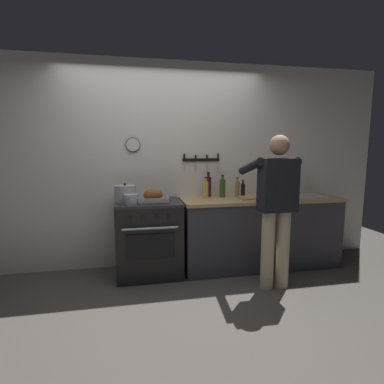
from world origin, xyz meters
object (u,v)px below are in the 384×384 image
stove (149,238)px  bottle_vinegar (237,189)px  saucepan (131,199)px  bottle_cooking_oil (206,189)px  bottle_dish_soap (277,189)px  person_cook (276,202)px  stock_pot (125,193)px  roasting_pan (153,196)px  bottle_olive_oil (222,188)px  bottle_soy_sauce (243,190)px  bottle_wine_red (208,186)px  cutting_board (253,198)px

stove → bottle_vinegar: 1.27m
saucepan → bottle_cooking_oil: (0.92, 0.23, 0.06)m
bottle_vinegar → bottle_dish_soap: bearing=-2.0°
person_cook → stock_pot: (-1.59, 0.65, 0.04)m
roasting_pan → stock_pot: (-0.32, 0.12, 0.03)m
bottle_dish_soap → person_cook: bearing=-117.8°
bottle_dish_soap → bottle_cooking_oil: size_ratio=0.82×
roasting_pan → bottle_olive_oil: bottle_olive_oil is taller
stove → person_cook: (1.33, -0.62, 0.50)m
bottle_soy_sauce → bottle_cooking_oil: size_ratio=0.82×
bottle_cooking_oil → stock_pot: bearing=-177.3°
stove → bottle_olive_oil: bearing=7.7°
person_cook → bottle_wine_red: size_ratio=5.18×
saucepan → bottle_cooking_oil: bottle_cooking_oil is taller
cutting_board → bottle_vinegar: size_ratio=1.40×
bottle_dish_soap → roasting_pan: bearing=-174.6°
person_cook → bottle_cooking_oil: 0.92m
bottle_dish_soap → saucepan: bearing=-173.3°
person_cook → stove: bearing=70.6°
bottle_cooking_oil → saucepan: bearing=-166.1°
bottle_vinegar → bottle_soy_sauce: bottle_vinegar is taller
stove → cutting_board: 1.38m
stove → bottle_wine_red: size_ratio=2.81×
bottle_wine_red → bottle_cooking_oil: bearing=-116.3°
person_cook → bottle_soy_sauce: size_ratio=7.46×
bottle_wine_red → stove: bearing=-164.4°
stove → saucepan: (-0.20, -0.15, 0.51)m
stove → bottle_vinegar: bottle_vinegar is taller
stove → roasting_pan: roasting_pan is taller
person_cook → cutting_board: 0.57m
person_cook → stock_pot: bearing=73.3°
stock_pot → bottle_olive_oil: bottle_olive_oil is taller
person_cook → bottle_vinegar: person_cook is taller
person_cook → bottle_cooking_oil: (-0.60, 0.70, 0.06)m
roasting_pan → bottle_olive_oil: bearing=13.2°
saucepan → bottle_wine_red: bottle_wine_red is taller
cutting_board → bottle_wine_red: bearing=152.5°
stock_pot → bottle_dish_soap: (1.95, 0.04, -0.00)m
cutting_board → roasting_pan: bearing=-178.2°
roasting_pan → bottle_olive_oil: size_ratio=1.23×
bottle_soy_sauce → cutting_board: bearing=-55.9°
cutting_board → bottle_cooking_oil: bottle_cooking_oil is taller
person_cook → cutting_board: person_cook is taller
person_cook → bottle_vinegar: 0.73m
saucepan → bottle_soy_sauce: 1.43m
stock_pot → bottle_soy_sauce: size_ratio=1.13×
bottle_dish_soap → bottle_wine_red: bearing=170.7°
bottle_soy_sauce → roasting_pan: bearing=-172.0°
person_cook → cutting_board: size_ratio=4.61×
saucepan → roasting_pan: bearing=14.5°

